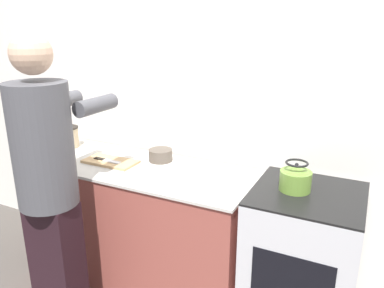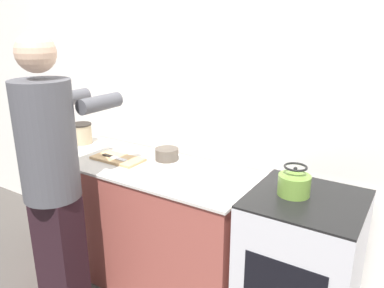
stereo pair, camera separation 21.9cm
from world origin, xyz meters
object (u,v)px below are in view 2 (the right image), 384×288
at_px(oven, 299,272).
at_px(cutting_board, 118,159).
at_px(kettle, 294,183).
at_px(canister_jar, 82,133).
at_px(knife, 114,157).
at_px(person, 52,174).
at_px(bowl_prep, 167,154).

relative_size(oven, cutting_board, 2.48).
relative_size(kettle, canister_jar, 1.04).
bearing_deg(knife, person, -85.04).
bearing_deg(bowl_prep, kettle, -9.78).
distance_m(oven, cutting_board, 1.40).
distance_m(oven, person, 1.54).
height_order(cutting_board, canister_jar, canister_jar).
height_order(knife, bowl_prep, bowl_prep).
bearing_deg(oven, person, -157.01).
height_order(person, cutting_board, person).
bearing_deg(cutting_board, bowl_prep, 33.29).
xyz_separation_m(knife, canister_jar, (-0.49, 0.16, 0.06)).
height_order(cutting_board, kettle, kettle).
distance_m(knife, kettle, 1.28).
distance_m(knife, canister_jar, 0.52).
bearing_deg(person, oven, 22.99).
xyz_separation_m(cutting_board, knife, (-0.02, -0.02, 0.01)).
height_order(oven, kettle, kettle).
relative_size(cutting_board, kettle, 2.17).
relative_size(knife, kettle, 1.30).
relative_size(knife, canister_jar, 1.36).
relative_size(cutting_board, bowl_prep, 2.27).
bearing_deg(canister_jar, kettle, -3.66).
xyz_separation_m(cutting_board, kettle, (1.26, 0.02, 0.10)).
bearing_deg(person, cutting_board, 89.53).
relative_size(oven, knife, 4.13).
bearing_deg(oven, canister_jar, 176.47).
relative_size(knife, bowl_prep, 1.37).
bearing_deg(kettle, cutting_board, -178.89).
xyz_separation_m(kettle, canister_jar, (-1.77, 0.11, -0.03)).
bearing_deg(canister_jar, cutting_board, -14.98).
bearing_deg(person, canister_jar, 126.87).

